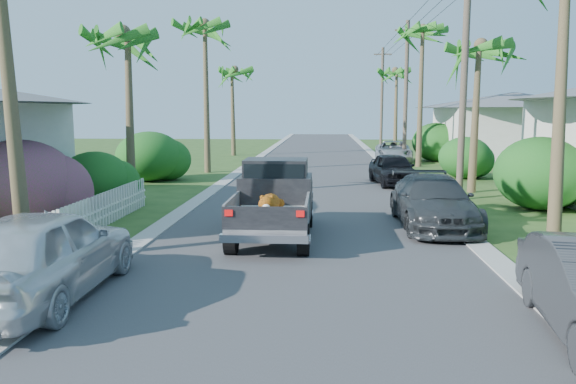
# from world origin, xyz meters

# --- Properties ---
(ground) EXTENTS (120.00, 120.00, 0.00)m
(ground) POSITION_xyz_m (0.00, 0.00, 0.00)
(ground) COLOR #2D4A1C
(ground) RESTS_ON ground
(road) EXTENTS (8.00, 100.00, 0.02)m
(road) POSITION_xyz_m (0.00, 25.00, 0.01)
(road) COLOR #38383A
(road) RESTS_ON ground
(curb_left) EXTENTS (0.60, 100.00, 0.06)m
(curb_left) POSITION_xyz_m (-4.30, 25.00, 0.03)
(curb_left) COLOR #A5A39E
(curb_left) RESTS_ON ground
(curb_right) EXTENTS (0.60, 100.00, 0.06)m
(curb_right) POSITION_xyz_m (4.30, 25.00, 0.03)
(curb_right) COLOR #A5A39E
(curb_right) RESTS_ON ground
(pickup_truck) EXTENTS (1.98, 5.12, 2.06)m
(pickup_truck) POSITION_xyz_m (-0.89, 6.39, 1.01)
(pickup_truck) COLOR black
(pickup_truck) RESTS_ON ground
(parked_car_rm) EXTENTS (2.11, 5.07, 1.46)m
(parked_car_rm) POSITION_xyz_m (3.60, 7.73, 0.73)
(parked_car_rm) COLOR #303436
(parked_car_rm) RESTS_ON ground
(parked_car_rf) EXTENTS (2.19, 4.38, 1.43)m
(parked_car_rf) POSITION_xyz_m (3.60, 17.24, 0.72)
(parked_car_rf) COLOR black
(parked_car_rf) RESTS_ON ground
(parked_car_rd) EXTENTS (2.75, 5.23, 1.40)m
(parked_car_rd) POSITION_xyz_m (5.00, 28.81, 0.70)
(parked_car_rd) COLOR #A7A9AE
(parked_car_rd) RESTS_ON ground
(parked_car_ln) EXTENTS (2.02, 4.94, 1.68)m
(parked_car_ln) POSITION_xyz_m (-4.56, 0.78, 0.84)
(parked_car_ln) COLOR silver
(parked_car_ln) RESTS_ON ground
(palm_l_b) EXTENTS (4.40, 4.40, 7.40)m
(palm_l_b) POSITION_xyz_m (-6.80, 12.00, 6.15)
(palm_l_b) COLOR brown
(palm_l_b) RESTS_ON ground
(palm_l_c) EXTENTS (4.40, 4.40, 9.20)m
(palm_l_c) POSITION_xyz_m (-6.00, 22.00, 7.91)
(palm_l_c) COLOR brown
(palm_l_c) RESTS_ON ground
(palm_l_d) EXTENTS (4.40, 4.40, 7.70)m
(palm_l_d) POSITION_xyz_m (-6.50, 34.00, 6.44)
(palm_l_d) COLOR brown
(palm_l_d) RESTS_ON ground
(palm_r_b) EXTENTS (4.40, 4.40, 7.20)m
(palm_r_b) POSITION_xyz_m (6.60, 15.00, 5.95)
(palm_r_b) COLOR brown
(palm_r_b) RESTS_ON ground
(palm_r_c) EXTENTS (4.40, 4.40, 9.40)m
(palm_r_c) POSITION_xyz_m (6.20, 26.00, 8.11)
(palm_r_c) COLOR brown
(palm_r_c) RESTS_ON ground
(palm_r_d) EXTENTS (4.40, 4.40, 8.00)m
(palm_r_d) POSITION_xyz_m (6.50, 40.00, 6.74)
(palm_r_d) COLOR brown
(palm_r_d) RESTS_ON ground
(shrub_l_b) EXTENTS (3.00, 3.30, 2.60)m
(shrub_l_b) POSITION_xyz_m (-7.80, 6.00, 1.30)
(shrub_l_b) COLOR #BE1B73
(shrub_l_b) RESTS_ON ground
(shrub_l_c) EXTENTS (2.40, 2.64, 2.00)m
(shrub_l_c) POSITION_xyz_m (-7.40, 10.00, 1.00)
(shrub_l_c) COLOR #164E1C
(shrub_l_c) RESTS_ON ground
(shrub_l_d) EXTENTS (3.20, 3.52, 2.40)m
(shrub_l_d) POSITION_xyz_m (-8.00, 18.00, 1.20)
(shrub_l_d) COLOR #164E1C
(shrub_l_d) RESTS_ON ground
(shrub_r_b) EXTENTS (3.00, 3.30, 2.50)m
(shrub_r_b) POSITION_xyz_m (7.80, 11.00, 1.25)
(shrub_r_b) COLOR #164E1C
(shrub_r_b) RESTS_ON ground
(shrub_r_c) EXTENTS (2.60, 2.86, 2.10)m
(shrub_r_c) POSITION_xyz_m (7.50, 20.00, 1.05)
(shrub_r_c) COLOR #164E1C
(shrub_r_c) RESTS_ON ground
(shrub_r_d) EXTENTS (3.20, 3.52, 2.60)m
(shrub_r_d) POSITION_xyz_m (8.00, 30.00, 1.30)
(shrub_r_d) COLOR #164E1C
(shrub_r_d) RESTS_ON ground
(picket_fence) EXTENTS (0.10, 11.00, 1.00)m
(picket_fence) POSITION_xyz_m (-6.00, 5.50, 0.50)
(picket_fence) COLOR white
(picket_fence) RESTS_ON ground
(house_right_far) EXTENTS (9.00, 8.00, 4.60)m
(house_right_far) POSITION_xyz_m (13.00, 30.00, 2.12)
(house_right_far) COLOR silver
(house_right_far) RESTS_ON ground
(utility_pole_b) EXTENTS (1.60, 0.26, 9.00)m
(utility_pole_b) POSITION_xyz_m (5.60, 13.00, 4.60)
(utility_pole_b) COLOR brown
(utility_pole_b) RESTS_ON ground
(utility_pole_c) EXTENTS (1.60, 0.26, 9.00)m
(utility_pole_c) POSITION_xyz_m (5.60, 28.00, 4.60)
(utility_pole_c) COLOR brown
(utility_pole_c) RESTS_ON ground
(utility_pole_d) EXTENTS (1.60, 0.26, 9.00)m
(utility_pole_d) POSITION_xyz_m (5.60, 43.00, 4.60)
(utility_pole_d) COLOR brown
(utility_pole_d) RESTS_ON ground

